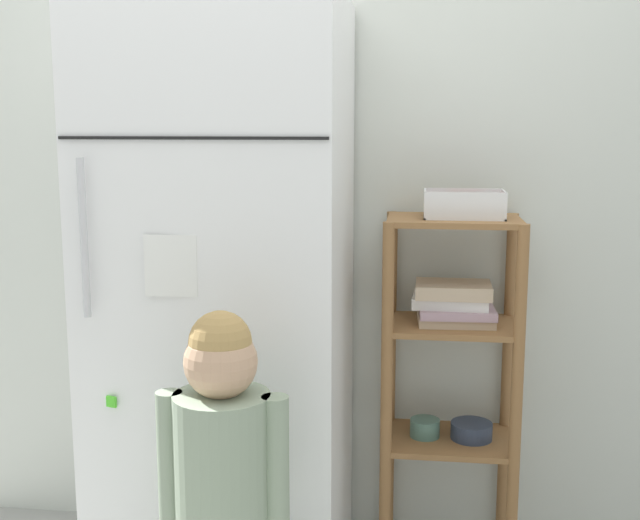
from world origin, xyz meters
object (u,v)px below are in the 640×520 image
Objects in this scene: refrigerator at (226,302)px; child_standing at (223,471)px; fruit_bin at (463,207)px; pantry_shelf_unit at (451,351)px.

refrigerator is 0.63m from child_standing.
refrigerator reaches higher than fruit_bin.
pantry_shelf_unit is 0.46m from fruit_bin.
child_standing is at bearing -128.35° from pantry_shelf_unit.
fruit_bin reaches higher than child_standing.
child_standing is at bearing -77.34° from refrigerator.
fruit_bin is (0.71, 0.16, 0.28)m from refrigerator.
fruit_bin is (0.02, -0.00, 0.46)m from pantry_shelf_unit.
fruit_bin is at bearing -9.60° from pantry_shelf_unit.
refrigerator is at bearing 102.66° from child_standing.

